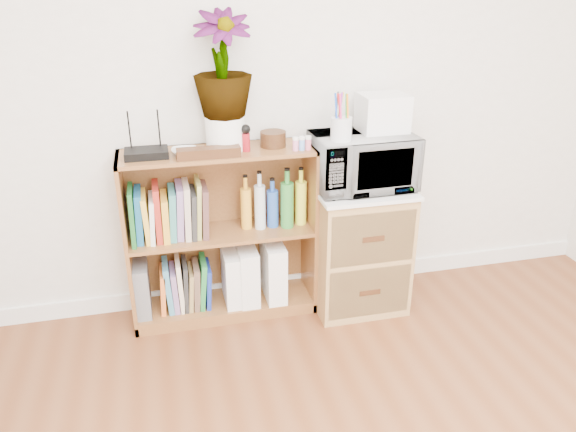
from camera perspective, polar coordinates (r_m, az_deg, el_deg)
name	(u,v)px	position (r m, az deg, el deg)	size (l,w,h in m)	color
skirting_board	(280,283)	(3.41, -0.84, -6.81)	(4.00, 0.02, 0.10)	white
bookshelf	(222,235)	(3.04, -6.75, -1.98)	(1.00, 0.30, 0.95)	brown
wicker_unit	(357,247)	(3.19, 7.02, -3.18)	(0.50, 0.45, 0.70)	#9E7542
microwave	(363,161)	(2.98, 7.58, 5.55)	(0.52, 0.35, 0.29)	silver
pen_cup	(341,129)	(2.81, 5.43, 8.81)	(0.11, 0.11, 0.12)	silver
small_appliance	(383,113)	(3.01, 9.59, 10.31)	(0.24, 0.20, 0.19)	white
router	(147,153)	(2.83, -14.18, 6.21)	(0.21, 0.14, 0.04)	black
white_bowl	(185,152)	(2.82, -10.44, 6.44)	(0.13, 0.13, 0.03)	silver
plant_pot	(225,133)	(2.87, -6.38, 8.39)	(0.20, 0.20, 0.17)	white
potted_plant	(222,64)	(2.80, -6.70, 15.06)	(0.28, 0.28, 0.51)	#2B6B31
trinket_box	(209,153)	(2.76, -8.06, 6.40)	(0.31, 0.08, 0.05)	#341F0E
kokeshi_doll	(246,142)	(2.83, -4.29, 7.47)	(0.04, 0.04, 0.09)	maroon
wooden_bowl	(273,139)	(2.91, -1.53, 7.83)	(0.13, 0.13, 0.08)	#341A0E
paint_jars	(302,145)	(2.85, 1.42, 7.26)	(0.11, 0.04, 0.06)	pink
file_box	(141,287)	(3.15, -14.69, -7.02)	(0.09, 0.23, 0.29)	slate
magazine_holder_left	(232,276)	(3.15, -5.69, -6.12)	(0.10, 0.24, 0.30)	white
magazine_holder_mid	(247,273)	(3.16, -4.19, -5.78)	(0.10, 0.26, 0.33)	white
magazine_holder_right	(273,269)	(3.18, -1.51, -5.40)	(0.11, 0.27, 0.33)	white
cookbooks	(169,213)	(2.96, -11.95, 0.30)	(0.40, 0.20, 0.30)	#1B6828
liquor_bottles	(281,200)	(3.02, -0.67, 1.64)	(0.43, 0.07, 0.32)	gold
lower_books	(185,285)	(3.16, -10.42, -6.89)	(0.28, 0.19, 0.29)	orange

